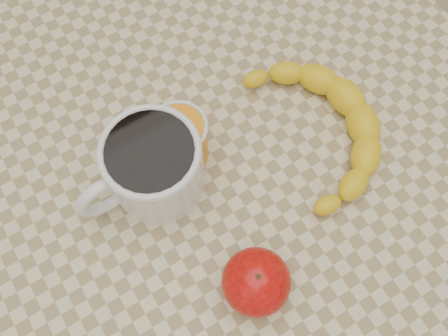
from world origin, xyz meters
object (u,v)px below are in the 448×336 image
table (224,195)px  coffee_mug (152,166)px  apple (256,282)px  orange_juice_glass (181,140)px  banana (320,129)px

table → coffee_mug: coffee_mug is taller
apple → orange_juice_glass: bearing=86.0°
apple → table: bearing=72.7°
orange_juice_glass → apple: orange_juice_glass is taller
orange_juice_glass → banana: size_ratio=0.27×
orange_juice_glass → apple: (-0.01, -0.19, -0.01)m
coffee_mug → orange_juice_glass: 0.05m
orange_juice_glass → table: bearing=-59.6°
table → banana: banana is taller
coffee_mug → apple: (0.03, -0.17, -0.02)m
coffee_mug → banana: size_ratio=0.54×
coffee_mug → orange_juice_glass: (0.05, 0.02, -0.01)m
apple → banana: bearing=34.5°
coffee_mug → table: bearing=-24.1°
coffee_mug → banana: bearing=-14.3°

